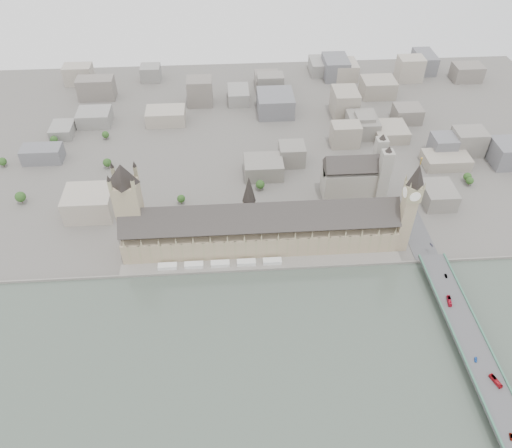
{
  "coord_description": "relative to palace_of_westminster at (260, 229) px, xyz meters",
  "views": [
    {
      "loc": [
        -27.86,
        -338.07,
        349.27
      ],
      "look_at": [
        -4.15,
        15.74,
        32.48
      ],
      "focal_mm": 35.0,
      "sensor_mm": 36.0,
      "label": 1
    }
  ],
  "objects": [
    {
      "name": "bridge_parapets",
      "position": [
        162.0,
        -151.7,
        -11.88
      ],
      "size": [
        25.0,
        235.0,
        1.15
      ],
      "primitive_type": null,
      "color": "#3C6E57",
      "rests_on": "westminster_bridge"
    },
    {
      "name": "westminster_abbey",
      "position": [
        110.92,
        75.3,
        2.38
      ],
      "size": [
        68.0,
        36.0,
        64.0
      ],
      "color": "gray",
      "rests_on": "ground"
    },
    {
      "name": "river_thames",
      "position": [
        0.0,
        -184.7,
        -22.71
      ],
      "size": [
        600.0,
        600.0,
        0.0
      ],
      "primitive_type": "plane",
      "color": "#414D43",
      "rests_on": "ground"
    },
    {
      "name": "river_terrace",
      "position": [
        0.0,
        -27.2,
        -21.71
      ],
      "size": [
        270.0,
        15.0,
        2.0
      ],
      "primitive_type": "cube",
      "color": "gray",
      "rests_on": "ground"
    },
    {
      "name": "park_trees",
      "position": [
        -10.0,
        40.3,
        -15.21
      ],
      "size": [
        110.0,
        30.0,
        15.0
      ],
      "primitive_type": null,
      "color": "#1E4317",
      "rests_on": "ground"
    },
    {
      "name": "victoria_tower",
      "position": [
        -122.0,
        6.3,
        32.5
      ],
      "size": [
        30.0,
        30.0,
        100.0
      ],
      "color": "tan",
      "rests_on": "ground"
    },
    {
      "name": "car_grey",
      "position": [
        158.59,
        -211.78,
        -11.67
      ],
      "size": [
        4.02,
        6.11,
        1.56
      ],
      "primitive_type": "imported",
      "rotation": [
        0.0,
        0.0,
        -0.27
      ],
      "color": "gray",
      "rests_on": "westminster_bridge"
    },
    {
      "name": "car_approach",
      "position": [
        166.15,
        -21.79,
        -11.79
      ],
      "size": [
        3.22,
        4.95,
        1.33
      ],
      "primitive_type": "imported",
      "rotation": [
        0.0,
        0.0,
        0.32
      ],
      "color": "gray",
      "rests_on": "westminster_bridge"
    },
    {
      "name": "elizabeth_tower",
      "position": [
        138.0,
        -11.7,
        35.38
      ],
      "size": [
        17.0,
        17.0,
        107.5
      ],
      "color": "tan",
      "rests_on": "ground"
    },
    {
      "name": "embankment_wall",
      "position": [
        0.0,
        -34.7,
        -21.21
      ],
      "size": [
        600.0,
        1.5,
        3.0
      ],
      "primitive_type": "cube",
      "color": "gray",
      "rests_on": "ground"
    },
    {
      "name": "car_blue",
      "position": [
        158.25,
        -150.22,
        -11.65
      ],
      "size": [
        3.59,
        5.1,
        1.61
      ],
      "primitive_type": "imported",
      "rotation": [
        0.0,
        0.0,
        -0.4
      ],
      "color": "#1B54B3",
      "rests_on": "westminster_bridge"
    },
    {
      "name": "red_bus_south",
      "position": [
        165.36,
        -169.72,
        -10.76
      ],
      "size": [
        6.43,
        12.44,
        3.39
      ],
      "primitive_type": "imported",
      "rotation": [
        0.0,
        0.0,
        0.31
      ],
      "color": "red",
      "rests_on": "westminster_bridge"
    },
    {
      "name": "terrace_tents",
      "position": [
        -40.0,
        -26.7,
        -18.71
      ],
      "size": [
        118.0,
        7.0,
        4.0
      ],
      "color": "silver",
      "rests_on": "river_terrace"
    },
    {
      "name": "red_bus_north",
      "position": [
        157.98,
        -91.99,
        -10.83
      ],
      "size": [
        4.96,
        11.98,
        3.25
      ],
      "primitive_type": "imported",
      "rotation": [
        0.0,
        0.0,
        -0.2
      ],
      "color": "red",
      "rests_on": "westminster_bridge"
    },
    {
      "name": "city_skyline_inland",
      "position": [
        0.0,
        225.3,
        -3.71
      ],
      "size": [
        720.0,
        360.0,
        38.0
      ],
      "primitive_type": null,
      "color": "gray",
      "rests_on": "ground"
    },
    {
      "name": "westminster_bridge",
      "position": [
        162.0,
        -107.2,
        -17.58
      ],
      "size": [
        25.0,
        325.0,
        10.25
      ],
      "primitive_type": "cube",
      "color": "#474749",
      "rests_on": "ground"
    },
    {
      "name": "palace_of_westminster",
      "position": [
        0.0,
        0.0,
        0.0
      ],
      "size": [
        265.0,
        40.73,
        55.44
      ],
      "color": "tan",
      "rests_on": "ground"
    },
    {
      "name": "car_silver",
      "position": [
        165.84,
        -62.51,
        -11.69
      ],
      "size": [
        1.87,
        4.74,
        1.54
      ],
      "primitive_type": "imported",
      "rotation": [
        0.0,
        0.0,
        -0.05
      ],
      "color": "gray",
      "rests_on": "westminster_bridge"
    },
    {
      "name": "ground",
      "position": [
        0.0,
        -19.7,
        -22.71
      ],
      "size": [
        900.0,
        900.0,
        0.0
      ],
      "primitive_type": "plane",
      "color": "#595651",
      "rests_on": "ground"
    },
    {
      "name": "central_tower",
      "position": [
        -10.0,
        6.3,
        35.21
      ],
      "size": [
        13.0,
        13.0,
        48.0
      ],
      "color": "gray",
      "rests_on": "ground"
    }
  ]
}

